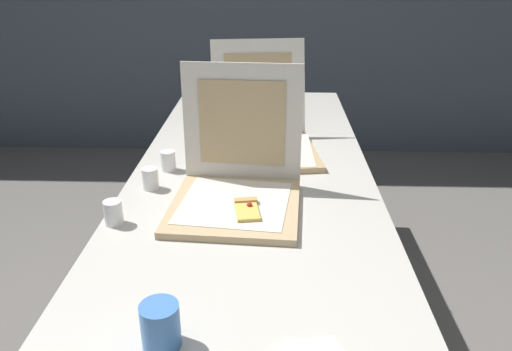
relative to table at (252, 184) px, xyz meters
name	(u,v)px	position (x,y,z in m)	size (l,w,h in m)	color
table	(252,184)	(0.00, 0.00, 0.00)	(0.85, 2.22, 0.75)	beige
pizza_box_front	(237,187)	(-0.04, -0.25, 0.11)	(0.41, 0.42, 0.41)	tan
pizza_box_middle	(264,137)	(0.04, 0.21, 0.11)	(0.45, 0.53, 0.40)	tan
cup_white_mid	(168,161)	(-0.30, 0.01, 0.08)	(0.05, 0.05, 0.07)	white
cup_white_near_center	(150,179)	(-0.33, -0.15, 0.08)	(0.05, 0.05, 0.07)	white
cup_white_near_left	(113,213)	(-0.38, -0.39, 0.08)	(0.05, 0.05, 0.07)	white
cup_white_far	(200,128)	(-0.23, 0.37, 0.08)	(0.05, 0.05, 0.07)	white
cup_printed_front	(160,326)	(-0.14, -0.87, 0.10)	(0.08, 0.08, 0.10)	#477FCC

